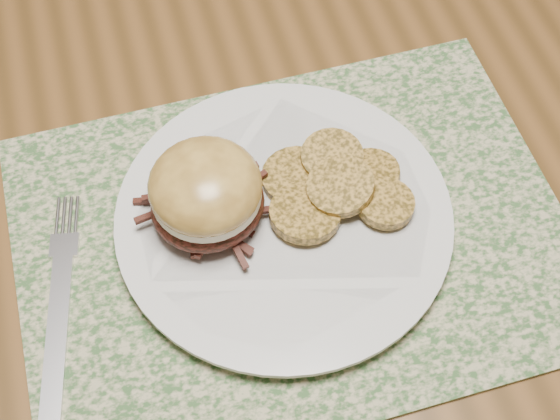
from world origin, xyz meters
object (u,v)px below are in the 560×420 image
object	(u,v)px
dinner_plate	(284,218)
pork_sandwich	(206,193)
fork	(60,301)
dining_table	(273,202)

from	to	relation	value
dinner_plate	pork_sandwich	distance (m)	0.07
dinner_plate	fork	world-z (taller)	dinner_plate
dinner_plate	dining_table	bearing A→B (deg)	81.56
dining_table	dinner_plate	bearing A→B (deg)	-98.44
fork	dinner_plate	bearing A→B (deg)	18.06
dining_table	dinner_plate	xyz separation A→B (m)	(-0.01, -0.07, 0.09)
pork_sandwich	fork	world-z (taller)	pork_sandwich
pork_sandwich	fork	bearing A→B (deg)	178.80
dining_table	fork	size ratio (longest dim) A/B	7.73
dinner_plate	pork_sandwich	bearing A→B (deg)	166.17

